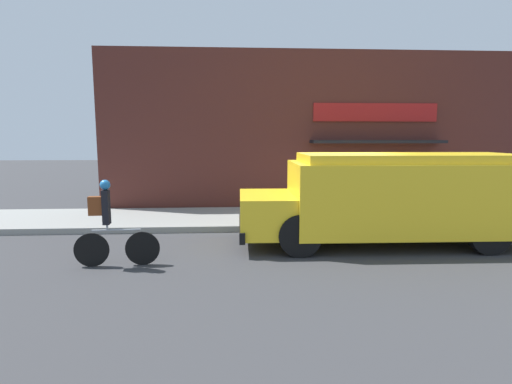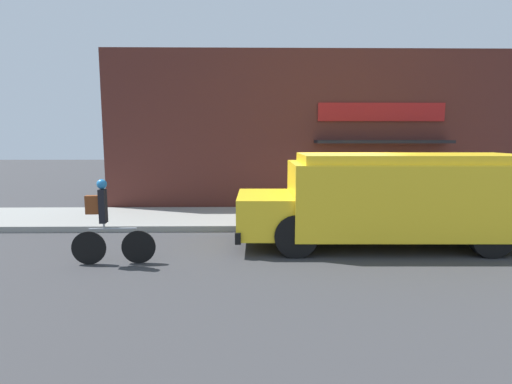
# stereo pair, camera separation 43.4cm
# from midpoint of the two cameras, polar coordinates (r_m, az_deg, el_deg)

# --- Properties ---
(ground_plane) EXTENTS (70.00, 70.00, 0.00)m
(ground_plane) POSITION_cam_midpoint_polar(r_m,az_deg,el_deg) (10.94, 13.31, -5.55)
(ground_plane) COLOR #38383A
(sidewalk) EXTENTS (28.00, 2.93, 0.16)m
(sidewalk) POSITION_cam_midpoint_polar(r_m,az_deg,el_deg) (12.32, 11.66, -3.62)
(sidewalk) COLOR gray
(sidewalk) RESTS_ON ground_plane
(storefront) EXTENTS (14.59, 0.86, 5.35)m
(storefront) POSITION_cam_midpoint_polar(r_m,az_deg,el_deg) (13.68, 10.71, 8.45)
(storefront) COLOR #4C231E
(storefront) RESTS_ON ground_plane
(school_bus) EXTENTS (6.62, 2.69, 2.12)m
(school_bus) POSITION_cam_midpoint_polar(r_m,az_deg,el_deg) (9.71, 20.25, -0.70)
(school_bus) COLOR yellow
(school_bus) RESTS_ON ground_plane
(cyclist) EXTENTS (1.62, 0.21, 1.69)m
(cyclist) POSITION_cam_midpoint_polar(r_m,az_deg,el_deg) (8.28, -19.18, -4.39)
(cyclist) COLOR black
(cyclist) RESTS_ON ground_plane
(trash_bin) EXTENTS (0.55, 0.55, 0.84)m
(trash_bin) POSITION_cam_midpoint_polar(r_m,az_deg,el_deg) (13.42, 17.15, -0.69)
(trash_bin) COLOR slate
(trash_bin) RESTS_ON sidewalk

